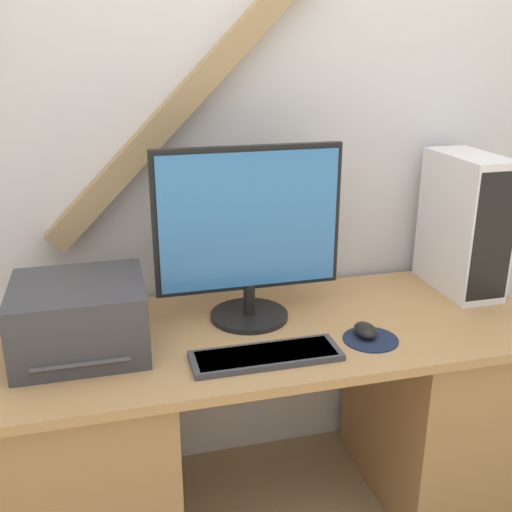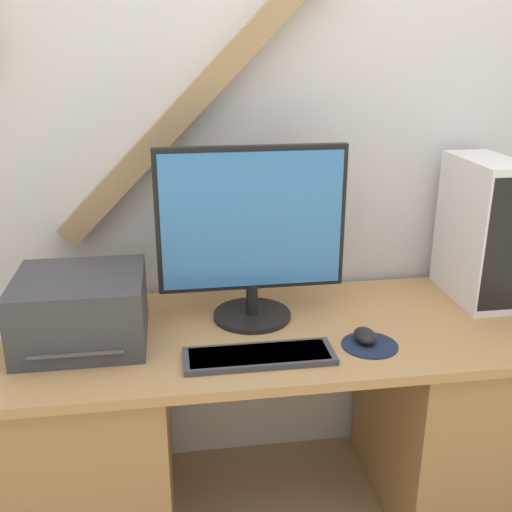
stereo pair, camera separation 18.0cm
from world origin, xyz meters
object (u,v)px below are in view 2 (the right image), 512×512
object	(u,v)px
monitor	(252,229)
printer	(81,310)
mouse	(365,336)
computer_tower	(481,230)
keyboard	(259,356)

from	to	relation	value
monitor	printer	world-z (taller)	monitor
monitor	mouse	world-z (taller)	monitor
monitor	printer	xyz separation A→B (m)	(-0.53, -0.09, -0.20)
mouse	printer	distance (m)	0.85
monitor	printer	size ratio (longest dim) A/B	1.59
monitor	mouse	xyz separation A→B (m)	(0.31, -0.23, -0.28)
printer	computer_tower	bearing A→B (deg)	6.22
computer_tower	keyboard	bearing A→B (deg)	-158.04
computer_tower	monitor	bearing A→B (deg)	-176.13
computer_tower	printer	bearing A→B (deg)	-173.78
monitor	computer_tower	distance (m)	0.81
keyboard	computer_tower	distance (m)	0.92
printer	mouse	bearing A→B (deg)	-9.15
monitor	keyboard	distance (m)	0.40
printer	monitor	bearing A→B (deg)	9.76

